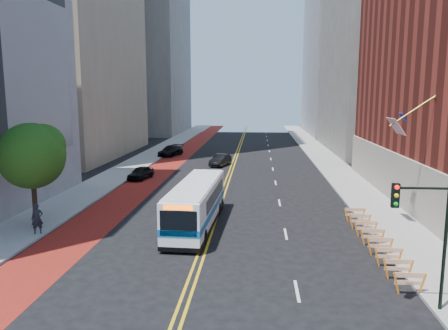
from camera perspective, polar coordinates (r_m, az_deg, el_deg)
The scene contains 17 objects.
ground at distance 22.29m, azimuth -3.70°, elevation -13.50°, with size 160.00×160.00×0.00m, color black.
sidewalk_left at distance 53.21m, azimuth -11.99°, elevation -0.20°, with size 4.00×140.00×0.15m, color gray.
sidewalk_right at distance 51.85m, azimuth 14.37°, elevation -0.54°, with size 4.00×140.00×0.15m, color gray.
bus_lane_paint at distance 52.26m, azimuth -7.89°, elevation -0.34°, with size 3.60×140.00×0.01m, color maroon.
center_line_inner at distance 51.17m, azimuth 0.81°, elevation -0.45°, with size 0.14×140.00×0.01m, color gold.
center_line_outer at distance 51.15m, azimuth 1.22°, elevation -0.46°, with size 0.14×140.00×0.01m, color gold.
lane_dashes at distance 59.00m, azimuth 6.14°, elevation 0.79°, with size 0.14×98.20×0.01m.
midrise_right_near at distance 72.13m, azimuth 21.53°, elevation 17.69°, with size 18.00×26.00×40.00m, color slate.
midrise_right_far at distance 102.33m, azimuth 17.20°, elevation 19.47°, with size 20.00×28.00×55.00m, color gray.
construction_barriers at distance 25.92m, azimuth 19.24°, elevation -9.12°, with size 1.42×10.91×1.00m.
street_tree at distance 30.20m, azimuth -23.72°, elevation 1.42°, with size 4.20×4.20×6.70m.
traffic_signal at distance 18.67m, azimuth 24.59°, elevation -6.78°, with size 2.21×0.34×5.07m.
transit_bus at distance 28.79m, azimuth -3.58°, elevation -5.01°, with size 2.80×10.76×2.93m.
car_a at distance 45.48m, azimuth -10.82°, elevation -1.01°, with size 1.55×3.84×1.31m, color black.
car_b at distance 53.06m, azimuth -0.48°, elevation 0.65°, with size 1.47×4.23×1.39m, color black.
car_c at distance 61.99m, azimuth -6.98°, elevation 1.86°, with size 2.05×5.04×1.46m, color black.
pedestrian at distance 29.18m, azimuth -23.21°, elevation -6.48°, with size 0.68×0.45×1.86m, color black.
Camera 1 is at (2.97, -20.35, 8.60)m, focal length 35.00 mm.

